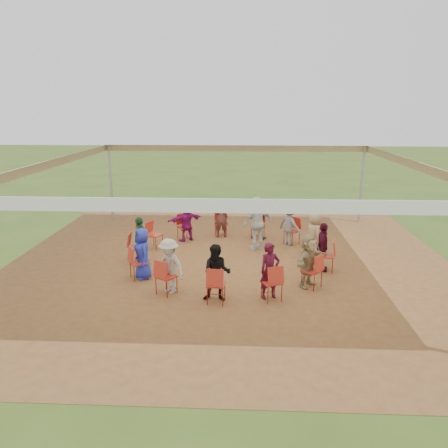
{
  "coord_description": "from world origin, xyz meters",
  "views": [
    {
      "loc": [
        0.4,
        -12.18,
        4.46
      ],
      "look_at": [
        -0.2,
        0.3,
        1.1
      ],
      "focal_mm": 35.0,
      "sensor_mm": 36.0,
      "label": 1
    }
  ],
  "objects_px": {
    "chair_0": "(326,256)",
    "person_seated_5": "(186,221)",
    "person_seated_6": "(140,240)",
    "person_seated_2": "(290,225)",
    "person_seated_0": "(322,247)",
    "person_seated_7": "(143,253)",
    "person_seated_11": "(308,261)",
    "chair_5": "(185,227)",
    "person_seated_4": "(221,218)",
    "chair_12": "(312,271)",
    "cable_coil": "(215,264)",
    "chair_2": "(292,231)",
    "chair_8": "(139,263)",
    "chair_7": "(137,248)",
    "chair_6": "(155,235)",
    "person_seated_10": "(270,271)",
    "laptop": "(317,248)",
    "chair_3": "(258,225)",
    "standing_person": "(258,223)",
    "chair_4": "(221,224)",
    "person_seated_1": "(314,234)",
    "chair_11": "(272,282)",
    "person_seated_9": "(217,273)",
    "chair_1": "(317,242)",
    "chair_9": "(166,277)"
  },
  "relations": [
    {
      "from": "chair_9",
      "to": "standing_person",
      "type": "relative_size",
      "value": 0.52
    },
    {
      "from": "chair_4",
      "to": "person_seated_4",
      "type": "relative_size",
      "value": 0.65
    },
    {
      "from": "chair_5",
      "to": "person_seated_4",
      "type": "distance_m",
      "value": 1.32
    },
    {
      "from": "chair_11",
      "to": "person_seated_9",
      "type": "distance_m",
      "value": 1.32
    },
    {
      "from": "chair_7",
      "to": "person_seated_2",
      "type": "distance_m",
      "value": 5.05
    },
    {
      "from": "person_seated_7",
      "to": "chair_1",
      "type": "bearing_deg",
      "value": 82.92
    },
    {
      "from": "chair_6",
      "to": "person_seated_6",
      "type": "distance_m",
      "value": 1.32
    },
    {
      "from": "chair_0",
      "to": "chair_1",
      "type": "height_order",
      "value": "same"
    },
    {
      "from": "chair_3",
      "to": "person_seated_10",
      "type": "height_order",
      "value": "person_seated_10"
    },
    {
      "from": "person_seated_5",
      "to": "laptop",
      "type": "xyz_separation_m",
      "value": [
        4.0,
        -2.62,
        -0.04
      ]
    },
    {
      "from": "chair_3",
      "to": "person_seated_1",
      "type": "relative_size",
      "value": 0.65
    },
    {
      "from": "chair_12",
      "to": "person_seated_4",
      "type": "height_order",
      "value": "person_seated_4"
    },
    {
      "from": "chair_3",
      "to": "cable_coil",
      "type": "bearing_deg",
      "value": 83.44
    },
    {
      "from": "chair_1",
      "to": "chair_12",
      "type": "relative_size",
      "value": 1.0
    },
    {
      "from": "person_seated_4",
      "to": "chair_3",
      "type": "bearing_deg",
      "value": 171.31
    },
    {
      "from": "chair_12",
      "to": "laptop",
      "type": "distance_m",
      "value": 1.3
    },
    {
      "from": "person_seated_1",
      "to": "chair_6",
      "type": "bearing_deg",
      "value": 68.75
    },
    {
      "from": "chair_5",
      "to": "standing_person",
      "type": "relative_size",
      "value": 0.52
    },
    {
      "from": "chair_6",
      "to": "person_seated_10",
      "type": "bearing_deg",
      "value": 69.71
    },
    {
      "from": "person_seated_2",
      "to": "person_seated_0",
      "type": "bearing_deg",
      "value": 152.31
    },
    {
      "from": "standing_person",
      "to": "cable_coil",
      "type": "height_order",
      "value": "standing_person"
    },
    {
      "from": "chair_11",
      "to": "person_seated_7",
      "type": "distance_m",
      "value": 3.59
    },
    {
      "from": "chair_1",
      "to": "chair_2",
      "type": "bearing_deg",
      "value": 13.85
    },
    {
      "from": "person_seated_5",
      "to": "person_seated_6",
      "type": "bearing_deg",
      "value": 27.69
    },
    {
      "from": "chair_7",
      "to": "person_seated_1",
      "type": "distance_m",
      "value": 5.36
    },
    {
      "from": "person_seated_11",
      "to": "standing_person",
      "type": "bearing_deg",
      "value": 61.85
    },
    {
      "from": "chair_0",
      "to": "person_seated_5",
      "type": "distance_m",
      "value": 5.05
    },
    {
      "from": "person_seated_7",
      "to": "person_seated_11",
      "type": "xyz_separation_m",
      "value": [
        4.33,
        -0.37,
        0.0
      ]
    },
    {
      "from": "chair_12",
      "to": "person_seated_6",
      "type": "xyz_separation_m",
      "value": [
        -4.77,
        1.66,
        0.25
      ]
    },
    {
      "from": "chair_12",
      "to": "person_seated_9",
      "type": "bearing_deg",
      "value": 149.88
    },
    {
      "from": "chair_2",
      "to": "chair_8",
      "type": "relative_size",
      "value": 1.0
    },
    {
      "from": "chair_4",
      "to": "chair_6",
      "type": "height_order",
      "value": "same"
    },
    {
      "from": "chair_1",
      "to": "person_seated_0",
      "type": "bearing_deg",
      "value": 161.0
    },
    {
      "from": "chair_4",
      "to": "chair_7",
      "type": "relative_size",
      "value": 1.0
    },
    {
      "from": "chair_12",
      "to": "cable_coil",
      "type": "height_order",
      "value": "chair_12"
    },
    {
      "from": "chair_5",
      "to": "chair_6",
      "type": "bearing_deg",
      "value": 13.85
    },
    {
      "from": "chair_7",
      "to": "person_seated_0",
      "type": "height_order",
      "value": "person_seated_0"
    },
    {
      "from": "chair_4",
      "to": "person_seated_0",
      "type": "height_order",
      "value": "person_seated_0"
    },
    {
      "from": "person_seated_1",
      "to": "person_seated_4",
      "type": "height_order",
      "value": "same"
    },
    {
      "from": "chair_9",
      "to": "person_seated_10",
      "type": "distance_m",
      "value": 2.52
    },
    {
      "from": "person_seated_0",
      "to": "laptop",
      "type": "bearing_deg",
      "value": 90.0
    },
    {
      "from": "chair_11",
      "to": "person_seated_4",
      "type": "xyz_separation_m",
      "value": [
        -1.48,
        5.15,
        0.25
      ]
    },
    {
      "from": "person_seated_2",
      "to": "standing_person",
      "type": "bearing_deg",
      "value": 73.85
    },
    {
      "from": "chair_2",
      "to": "chair_8",
      "type": "bearing_deg",
      "value": 83.08
    },
    {
      "from": "chair_3",
      "to": "chair_8",
      "type": "relative_size",
      "value": 1.0
    },
    {
      "from": "chair_0",
      "to": "person_seated_5",
      "type": "xyz_separation_m",
      "value": [
        -4.28,
        2.68,
        0.25
      ]
    },
    {
      "from": "chair_2",
      "to": "chair_7",
      "type": "xyz_separation_m",
      "value": [
        -4.75,
        -2.0,
        0.0
      ]
    },
    {
      "from": "chair_8",
      "to": "cable_coil",
      "type": "distance_m",
      "value": 2.33
    },
    {
      "from": "chair_6",
      "to": "person_seated_5",
      "type": "height_order",
      "value": "person_seated_5"
    },
    {
      "from": "chair_12",
      "to": "chair_4",
      "type": "bearing_deg",
      "value": 69.23
    }
  ]
}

